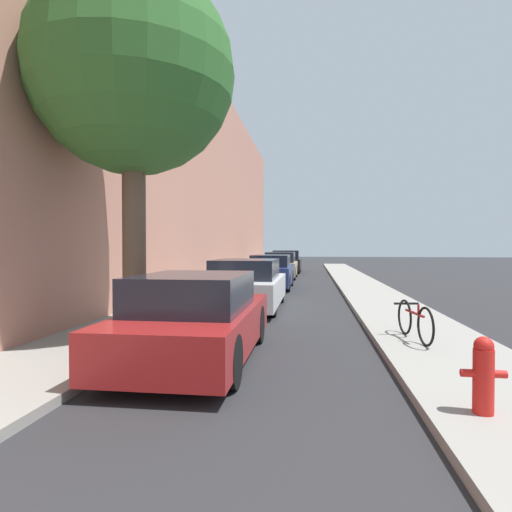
% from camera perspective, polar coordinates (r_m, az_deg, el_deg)
% --- Properties ---
extents(ground_plane, '(120.00, 120.00, 0.00)m').
position_cam_1_polar(ground_plane, '(14.91, 4.49, -5.40)').
color(ground_plane, '#28282B').
extents(sidewalk_left, '(2.00, 52.00, 0.12)m').
position_cam_1_polar(sidewalk_left, '(15.34, -6.44, -5.00)').
color(sidewalk_left, gray).
rests_on(sidewalk_left, ground).
extents(sidewalk_right, '(2.00, 52.00, 0.12)m').
position_cam_1_polar(sidewalk_right, '(15.03, 15.64, -5.16)').
color(sidewalk_right, gray).
rests_on(sidewalk_right, ground).
extents(building_facade_left, '(0.70, 52.00, 10.21)m').
position_cam_1_polar(building_facade_left, '(15.99, -11.31, 13.43)').
color(building_facade_left, tan).
rests_on(building_facade_left, ground).
extents(parked_car_red, '(1.74, 4.00, 1.32)m').
position_cam_1_polar(parked_car_red, '(6.49, -8.16, -8.47)').
color(parked_car_red, black).
rests_on(parked_car_red, ground).
extents(parked_car_white, '(1.89, 4.39, 1.38)m').
position_cam_1_polar(parked_car_white, '(11.75, -1.27, -3.97)').
color(parked_car_white, black).
rests_on(parked_car_white, ground).
extents(parked_car_navy, '(1.69, 4.10, 1.39)m').
position_cam_1_polar(parked_car_navy, '(17.39, 2.08, -2.23)').
color(parked_car_navy, black).
rests_on(parked_car_navy, ground).
extents(parked_car_champagne, '(1.72, 4.28, 1.44)m').
position_cam_1_polar(parked_car_champagne, '(23.09, 3.39, -1.35)').
color(parked_car_champagne, black).
rests_on(parked_car_champagne, ground).
extents(parked_car_black, '(1.90, 4.06, 1.49)m').
position_cam_1_polar(parked_car_black, '(28.38, 4.16, -0.82)').
color(parked_car_black, black).
rests_on(parked_car_black, ground).
extents(street_tree_near, '(3.65, 3.65, 6.56)m').
position_cam_1_polar(street_tree_near, '(8.49, -16.34, 22.59)').
color(street_tree_near, brown).
rests_on(street_tree_near, sidewalk_left).
extents(fire_hydrant, '(0.41, 0.19, 0.74)m').
position_cam_1_polar(fire_hydrant, '(4.72, 28.50, -13.89)').
color(fire_hydrant, red).
rests_on(fire_hydrant, sidewalk_right).
extents(bicycle, '(0.44, 1.56, 0.64)m').
position_cam_1_polar(bicycle, '(7.80, 20.71, -8.23)').
color(bicycle, black).
rests_on(bicycle, sidewalk_right).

